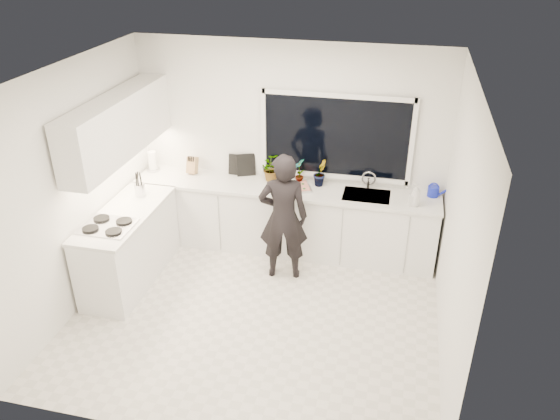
# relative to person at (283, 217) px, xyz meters

# --- Properties ---
(floor) EXTENTS (4.00, 3.50, 0.02)m
(floor) POSITION_rel_person_xyz_m (-0.13, -0.85, -0.82)
(floor) COLOR beige
(floor) RESTS_ON ground
(wall_back) EXTENTS (4.00, 0.02, 2.70)m
(wall_back) POSITION_rel_person_xyz_m (-0.13, 0.91, 0.54)
(wall_back) COLOR white
(wall_back) RESTS_ON ground
(wall_left) EXTENTS (0.02, 3.50, 2.70)m
(wall_left) POSITION_rel_person_xyz_m (-2.14, -0.85, 0.54)
(wall_left) COLOR white
(wall_left) RESTS_ON ground
(wall_right) EXTENTS (0.02, 3.50, 2.70)m
(wall_right) POSITION_rel_person_xyz_m (1.88, -0.85, 0.54)
(wall_right) COLOR white
(wall_right) RESTS_ON ground
(ceiling) EXTENTS (4.00, 3.50, 0.02)m
(ceiling) POSITION_rel_person_xyz_m (-0.13, -0.85, 1.90)
(ceiling) COLOR white
(ceiling) RESTS_ON wall_back
(window) EXTENTS (1.80, 0.02, 1.00)m
(window) POSITION_rel_person_xyz_m (0.47, 0.88, 0.74)
(window) COLOR black
(window) RESTS_ON wall_back
(base_cabinets_back) EXTENTS (3.92, 0.58, 0.88)m
(base_cabinets_back) POSITION_rel_person_xyz_m (-0.13, 0.60, -0.37)
(base_cabinets_back) COLOR white
(base_cabinets_back) RESTS_ON floor
(base_cabinets_left) EXTENTS (0.58, 1.60, 0.88)m
(base_cabinets_left) POSITION_rel_person_xyz_m (-1.80, -0.50, -0.37)
(base_cabinets_left) COLOR white
(base_cabinets_left) RESTS_ON floor
(countertop_back) EXTENTS (3.94, 0.62, 0.04)m
(countertop_back) POSITION_rel_person_xyz_m (-0.13, 0.59, 0.09)
(countertop_back) COLOR silver
(countertop_back) RESTS_ON base_cabinets_back
(countertop_left) EXTENTS (0.62, 1.60, 0.04)m
(countertop_left) POSITION_rel_person_xyz_m (-1.80, -0.50, 0.09)
(countertop_left) COLOR silver
(countertop_left) RESTS_ON base_cabinets_left
(upper_cabinets) EXTENTS (0.34, 2.10, 0.70)m
(upper_cabinets) POSITION_rel_person_xyz_m (-1.92, -0.15, 1.04)
(upper_cabinets) COLOR white
(upper_cabinets) RESTS_ON wall_left
(sink) EXTENTS (0.58, 0.42, 0.14)m
(sink) POSITION_rel_person_xyz_m (0.92, 0.60, 0.06)
(sink) COLOR silver
(sink) RESTS_ON countertop_back
(faucet) EXTENTS (0.03, 0.03, 0.22)m
(faucet) POSITION_rel_person_xyz_m (0.92, 0.80, 0.22)
(faucet) COLOR silver
(faucet) RESTS_ON countertop_back
(stovetop) EXTENTS (0.56, 0.48, 0.03)m
(stovetop) POSITION_rel_person_xyz_m (-1.82, -0.85, 0.12)
(stovetop) COLOR black
(stovetop) RESTS_ON countertop_left
(person) EXTENTS (0.65, 0.49, 1.62)m
(person) POSITION_rel_person_xyz_m (0.00, 0.00, 0.00)
(person) COLOR black
(person) RESTS_ON floor
(pizza_tray) EXTENTS (0.54, 0.48, 0.03)m
(pizza_tray) POSITION_rel_person_xyz_m (-0.01, 0.57, 0.12)
(pizza_tray) COLOR silver
(pizza_tray) RESTS_ON countertop_back
(pizza) EXTENTS (0.49, 0.43, 0.01)m
(pizza) POSITION_rel_person_xyz_m (-0.01, 0.57, 0.14)
(pizza) COLOR #AE1723
(pizza) RESTS_ON pizza_tray
(watering_can) EXTENTS (0.16, 0.16, 0.13)m
(watering_can) POSITION_rel_person_xyz_m (1.72, 0.76, 0.17)
(watering_can) COLOR #1320B5
(watering_can) RESTS_ON countertop_back
(paper_towel_roll) EXTENTS (0.14, 0.14, 0.26)m
(paper_towel_roll) POSITION_rel_person_xyz_m (-1.98, 0.70, 0.24)
(paper_towel_roll) COLOR silver
(paper_towel_roll) RESTS_ON countertop_back
(knife_block) EXTENTS (0.14, 0.12, 0.22)m
(knife_block) POSITION_rel_person_xyz_m (-1.42, 0.74, 0.22)
(knife_block) COLOR brown
(knife_block) RESTS_ON countertop_back
(utensil_crock) EXTENTS (0.14, 0.14, 0.16)m
(utensil_crock) POSITION_rel_person_xyz_m (-1.80, -0.05, 0.19)
(utensil_crock) COLOR silver
(utensil_crock) RESTS_ON countertop_left
(picture_frame_large) EXTENTS (0.22, 0.03, 0.28)m
(picture_frame_large) POSITION_rel_person_xyz_m (-0.83, 0.84, 0.25)
(picture_frame_large) COLOR black
(picture_frame_large) RESTS_ON countertop_back
(picture_frame_small) EXTENTS (0.24, 0.12, 0.30)m
(picture_frame_small) POSITION_rel_person_xyz_m (-0.70, 0.84, 0.26)
(picture_frame_small) COLOR black
(picture_frame_small) RESTS_ON countertop_back
(herb_plants) EXTENTS (0.95, 0.37, 0.34)m
(herb_plants) POSITION_rel_person_xyz_m (-0.13, 0.76, 0.27)
(herb_plants) COLOR #26662D
(herb_plants) RESTS_ON countertop_back
(soap_bottles) EXTENTS (0.16, 0.14, 0.28)m
(soap_bottles) POSITION_rel_person_xyz_m (1.50, 0.45, 0.24)
(soap_bottles) COLOR #D8BF66
(soap_bottles) RESTS_ON countertop_back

